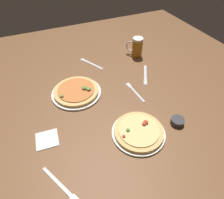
{
  "coord_description": "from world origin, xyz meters",
  "views": [
    {
      "loc": [
        -0.34,
        -0.76,
        0.83
      ],
      "look_at": [
        0.0,
        0.0,
        0.02
      ],
      "focal_mm": 30.79,
      "sensor_mm": 36.0,
      "label": 1
    }
  ],
  "objects_px": {
    "pizza_plate_far": "(76,92)",
    "fork_spare": "(61,185)",
    "pizza_plate_near": "(139,132)",
    "beer_mug_dark": "(137,47)",
    "ramekin_sauce": "(177,121)",
    "napkin_folded": "(47,139)",
    "knife_right": "(91,64)",
    "fork_left": "(135,91)",
    "knife_spare": "(145,74)"
  },
  "relations": [
    {
      "from": "pizza_plate_far",
      "to": "fork_spare",
      "type": "distance_m",
      "value": 0.58
    },
    {
      "from": "pizza_plate_near",
      "to": "beer_mug_dark",
      "type": "relative_size",
      "value": 1.83
    },
    {
      "from": "ramekin_sauce",
      "to": "napkin_folded",
      "type": "xyz_separation_m",
      "value": [
        -0.67,
        0.18,
        -0.01
      ]
    },
    {
      "from": "ramekin_sauce",
      "to": "knife_right",
      "type": "xyz_separation_m",
      "value": [
        -0.23,
        0.74,
        -0.01
      ]
    },
    {
      "from": "pizza_plate_near",
      "to": "knife_right",
      "type": "xyz_separation_m",
      "value": [
        -0.01,
        0.72,
        -0.01
      ]
    },
    {
      "from": "beer_mug_dark",
      "to": "fork_left",
      "type": "relative_size",
      "value": 0.75
    },
    {
      "from": "beer_mug_dark",
      "to": "fork_left",
      "type": "xyz_separation_m",
      "value": [
        -0.22,
        -0.38,
        -0.07
      ]
    },
    {
      "from": "beer_mug_dark",
      "to": "ramekin_sauce",
      "type": "bearing_deg",
      "value": -100.92
    },
    {
      "from": "pizza_plate_far",
      "to": "beer_mug_dark",
      "type": "bearing_deg",
      "value": 23.66
    },
    {
      "from": "fork_spare",
      "to": "ramekin_sauce",
      "type": "bearing_deg",
      "value": 6.77
    },
    {
      "from": "knife_right",
      "to": "knife_spare",
      "type": "bearing_deg",
      "value": -43.28
    },
    {
      "from": "beer_mug_dark",
      "to": "fork_spare",
      "type": "bearing_deg",
      "value": -135.36
    },
    {
      "from": "fork_left",
      "to": "knife_right",
      "type": "distance_m",
      "value": 0.44
    },
    {
      "from": "pizza_plate_far",
      "to": "beer_mug_dark",
      "type": "xyz_separation_m",
      "value": [
        0.57,
        0.25,
        0.06
      ]
    },
    {
      "from": "fork_left",
      "to": "knife_right",
      "type": "xyz_separation_m",
      "value": [
        -0.15,
        0.42,
        0.0
      ]
    },
    {
      "from": "ramekin_sauce",
      "to": "napkin_folded",
      "type": "height_order",
      "value": "ramekin_sauce"
    },
    {
      "from": "ramekin_sauce",
      "to": "fork_left",
      "type": "distance_m",
      "value": 0.34
    },
    {
      "from": "pizza_plate_near",
      "to": "napkin_folded",
      "type": "height_order",
      "value": "pizza_plate_near"
    },
    {
      "from": "napkin_folded",
      "to": "knife_right",
      "type": "height_order",
      "value": "napkin_folded"
    },
    {
      "from": "knife_spare",
      "to": "fork_left",
      "type": "bearing_deg",
      "value": -141.0
    },
    {
      "from": "ramekin_sauce",
      "to": "beer_mug_dark",
      "type": "bearing_deg",
      "value": 79.08
    },
    {
      "from": "pizza_plate_near",
      "to": "napkin_folded",
      "type": "relative_size",
      "value": 2.53
    },
    {
      "from": "knife_right",
      "to": "fork_spare",
      "type": "bearing_deg",
      "value": -117.4
    },
    {
      "from": "pizza_plate_near",
      "to": "ramekin_sauce",
      "type": "bearing_deg",
      "value": -6.22
    },
    {
      "from": "pizza_plate_near",
      "to": "fork_spare",
      "type": "xyz_separation_m",
      "value": [
        -0.43,
        -0.1,
        -0.01
      ]
    },
    {
      "from": "knife_right",
      "to": "fork_spare",
      "type": "xyz_separation_m",
      "value": [
        -0.42,
        -0.82,
        -0.0
      ]
    },
    {
      "from": "ramekin_sauce",
      "to": "fork_left",
      "type": "bearing_deg",
      "value": 104.72
    },
    {
      "from": "ramekin_sauce",
      "to": "napkin_folded",
      "type": "distance_m",
      "value": 0.69
    },
    {
      "from": "fork_spare",
      "to": "knife_spare",
      "type": "bearing_deg",
      "value": 35.95
    },
    {
      "from": "ramekin_sauce",
      "to": "knife_right",
      "type": "distance_m",
      "value": 0.78
    },
    {
      "from": "pizza_plate_far",
      "to": "fork_left",
      "type": "relative_size",
      "value": 1.55
    },
    {
      "from": "beer_mug_dark",
      "to": "fork_spare",
      "type": "xyz_separation_m",
      "value": [
        -0.8,
        -0.79,
        -0.07
      ]
    },
    {
      "from": "pizza_plate_near",
      "to": "knife_spare",
      "type": "height_order",
      "value": "pizza_plate_near"
    },
    {
      "from": "fork_left",
      "to": "knife_spare",
      "type": "height_order",
      "value": "same"
    },
    {
      "from": "knife_spare",
      "to": "fork_spare",
      "type": "bearing_deg",
      "value": -144.05
    },
    {
      "from": "beer_mug_dark",
      "to": "fork_spare",
      "type": "distance_m",
      "value": 1.12
    },
    {
      "from": "knife_right",
      "to": "pizza_plate_near",
      "type": "bearing_deg",
      "value": -89.39
    },
    {
      "from": "fork_left",
      "to": "fork_spare",
      "type": "distance_m",
      "value": 0.7
    },
    {
      "from": "ramekin_sauce",
      "to": "napkin_folded",
      "type": "relative_size",
      "value": 0.66
    },
    {
      "from": "napkin_folded",
      "to": "fork_left",
      "type": "relative_size",
      "value": 0.55
    },
    {
      "from": "knife_spare",
      "to": "napkin_folded",
      "type": "bearing_deg",
      "value": -159.87
    },
    {
      "from": "pizza_plate_far",
      "to": "ramekin_sauce",
      "type": "height_order",
      "value": "pizza_plate_far"
    },
    {
      "from": "ramekin_sauce",
      "to": "knife_spare",
      "type": "bearing_deg",
      "value": 80.99
    },
    {
      "from": "beer_mug_dark",
      "to": "knife_right",
      "type": "distance_m",
      "value": 0.38
    },
    {
      "from": "knife_right",
      "to": "fork_left",
      "type": "bearing_deg",
      "value": -70.22
    },
    {
      "from": "napkin_folded",
      "to": "knife_right",
      "type": "xyz_separation_m",
      "value": [
        0.44,
        0.56,
        -0.0
      ]
    },
    {
      "from": "pizza_plate_near",
      "to": "knife_right",
      "type": "bearing_deg",
      "value": 90.61
    },
    {
      "from": "knife_right",
      "to": "fork_spare",
      "type": "distance_m",
      "value": 0.92
    },
    {
      "from": "knife_right",
      "to": "knife_spare",
      "type": "xyz_separation_m",
      "value": [
        0.31,
        -0.29,
        0.0
      ]
    },
    {
      "from": "fork_spare",
      "to": "beer_mug_dark",
      "type": "bearing_deg",
      "value": 44.64
    }
  ]
}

